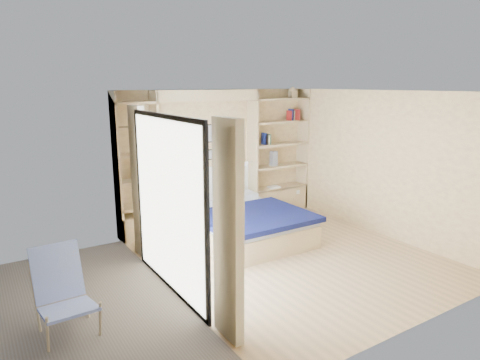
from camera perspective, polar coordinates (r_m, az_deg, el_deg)
ground at (r=6.74m, az=6.67°, el=-10.13°), size 4.50×4.50×0.00m
room_shell at (r=7.41m, az=-2.87°, el=0.81°), size 4.50×4.50×4.50m
bed at (r=7.35m, az=0.28°, el=-5.71°), size 1.78×2.27×1.07m
photo_gallery at (r=7.90m, az=-5.87°, el=5.39°), size 1.48×0.02×0.82m
reading_lamps at (r=7.85m, az=-4.06°, el=1.66°), size 1.92×0.12×0.15m
shelf_decor at (r=8.54m, az=3.68°, el=6.51°), size 3.54×0.23×2.03m
deck at (r=5.46m, az=-25.75°, el=-17.16°), size 3.20×4.00×0.05m
deck_chair at (r=5.10m, az=-22.55°, el=-13.54°), size 0.56×0.91×0.90m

